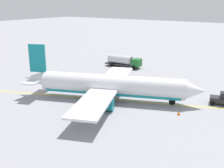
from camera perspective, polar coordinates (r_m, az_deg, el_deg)
name	(u,v)px	position (r m, az deg, el deg)	size (l,w,h in m)	color
ground_plane	(112,100)	(49.68, 0.00, -3.31)	(400.00, 400.00, 0.00)	#939399
airplane	(109,86)	(48.95, -0.58, -0.37)	(32.18, 29.31, 9.62)	white
fuel_tanker	(124,61)	(74.12, 2.41, 4.85)	(10.32, 3.38, 3.15)	#2D2D33
pushback_tug	(222,99)	(50.83, 21.84, -2.90)	(3.99, 3.08, 2.20)	#232328
refueling_worker	(113,75)	(63.19, 0.30, 1.91)	(0.56, 0.43, 1.71)	navy
safety_cone_nose	(179,113)	(44.40, 13.70, -5.93)	(0.54, 0.54, 0.60)	#F2590F
safety_cone_wingtip	(190,92)	(54.99, 15.94, -1.56)	(0.66, 0.66, 0.74)	#F2590F
taxi_line_marking	(112,100)	(49.68, 0.00, -3.31)	(66.42, 0.30, 0.01)	yellow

